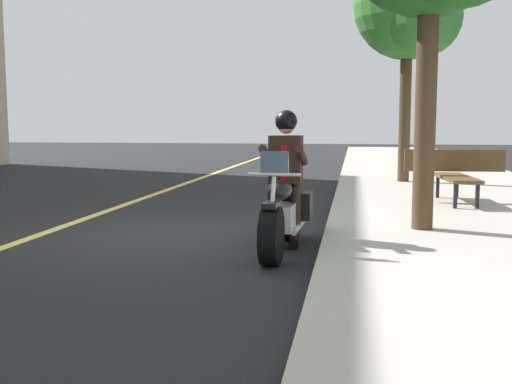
% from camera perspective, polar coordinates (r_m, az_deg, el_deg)
% --- Properties ---
extents(ground_plane, '(80.00, 80.00, 0.00)m').
position_cam_1_polar(ground_plane, '(8.67, -6.82, -4.00)').
color(ground_plane, black).
extents(lane_center_stripe, '(60.00, 0.16, 0.01)m').
position_cam_1_polar(lane_center_stripe, '(9.42, -18.62, -3.43)').
color(lane_center_stripe, '#E5DB4C').
rests_on(lane_center_stripe, ground_plane).
extents(motorcycle_main, '(2.22, 0.64, 1.26)m').
position_cam_1_polar(motorcycle_main, '(7.50, 2.60, -2.10)').
color(motorcycle_main, black).
rests_on(motorcycle_main, ground_plane).
extents(rider_main, '(0.63, 0.56, 1.74)m').
position_cam_1_polar(rider_main, '(7.63, 2.82, 2.46)').
color(rider_main, black).
rests_on(rider_main, ground_plane).
extents(bench_sidewalk, '(1.83, 1.80, 0.95)m').
position_cam_1_polar(bench_sidewalk, '(11.52, 18.31, 1.86)').
color(bench_sidewalk, brown).
rests_on(bench_sidewalk, sidewalk_curb).
extents(street_tree_curbside, '(2.80, 2.60, 5.56)m').
position_cam_1_polar(street_tree_curbside, '(15.47, 14.44, 16.36)').
color(street_tree_curbside, '#4C3823').
rests_on(street_tree_curbside, sidewalk_curb).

